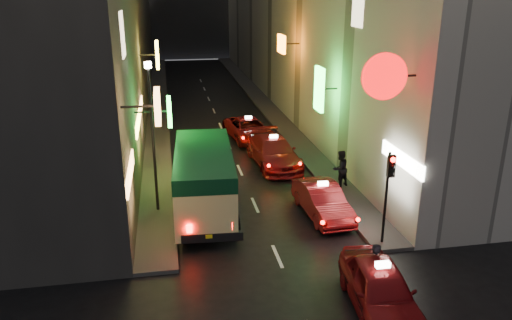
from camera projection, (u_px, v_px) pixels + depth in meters
sidewalk_left at (158, 104)px, 40.75m from camera, size 1.50×52.00×0.15m
sidewalk_right at (260, 100)px, 42.19m from camera, size 1.50×52.00×0.15m
minibus at (204, 175)px, 20.55m from camera, size 2.68×6.68×2.82m
taxi_near at (381, 286)px, 14.55m from camera, size 2.67×5.52×1.87m
taxi_second at (322, 198)px, 20.75m from camera, size 2.34×5.06×1.74m
taxi_third at (274, 149)px, 26.65m from camera, size 2.64×5.72×1.95m
taxi_far at (249, 128)px, 31.15m from camera, size 2.80×5.22×1.75m
pedestrian_crossing at (376, 265)px, 15.50m from camera, size 0.51×0.68×1.86m
pedestrian_sidewalk at (340, 166)px, 23.37m from camera, size 0.88×0.74×1.99m
traffic_light at (389, 179)px, 17.57m from camera, size 0.26×0.43×3.50m
lamp_post at (152, 128)px, 20.05m from camera, size 0.28×0.28×6.22m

